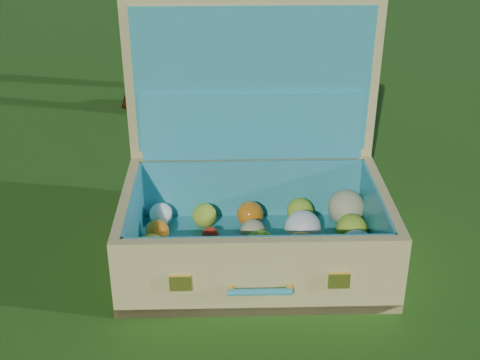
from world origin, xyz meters
The scene contains 2 objects.
ground centered at (0.00, 0.00, 0.00)m, with size 60.00×60.00×0.00m, color #215114.
suitcase centered at (0.10, -0.04, 0.15)m, with size 0.68×0.60×0.55m.
Camera 1 is at (-0.49, -1.19, 0.83)m, focal length 50.00 mm.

